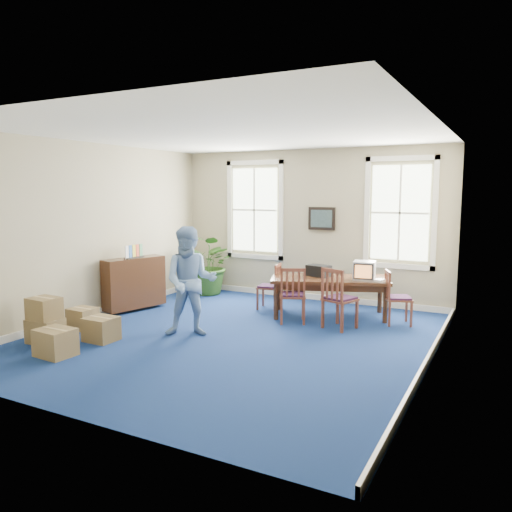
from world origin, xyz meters
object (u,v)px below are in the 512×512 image
at_px(cardboard_boxes, 58,319).
at_px(crt_tv, 364,271).
at_px(conference_table, 330,297).
at_px(potted_plant, 210,264).
at_px(chair_near_left, 293,294).
at_px(man, 191,282).
at_px(credenza, 134,286).

bearing_deg(cardboard_boxes, crt_tv, 43.13).
bearing_deg(conference_table, potted_plant, 147.55).
height_order(chair_near_left, man, man).
bearing_deg(potted_plant, chair_near_left, -27.71).
height_order(conference_table, credenza, credenza).
relative_size(credenza, potted_plant, 0.91).
bearing_deg(potted_plant, credenza, -103.84).
bearing_deg(credenza, potted_plant, 91.40).
distance_m(man, credenza, 2.19).
height_order(crt_tv, chair_near_left, crt_tv).
distance_m(crt_tv, man, 3.17).
xyz_separation_m(conference_table, man, (-1.57, -2.23, 0.52)).
bearing_deg(credenza, conference_table, 35.98).
bearing_deg(cardboard_boxes, potted_plant, 88.42).
bearing_deg(chair_near_left, potted_plant, -52.41).
bearing_deg(crt_tv, chair_near_left, -152.97).
bearing_deg(man, potted_plant, 88.44).
bearing_deg(chair_near_left, crt_tv, -168.68).
height_order(man, potted_plant, man).
relative_size(chair_near_left, cardboard_boxes, 0.77).
height_order(conference_table, crt_tv, crt_tv).
relative_size(crt_tv, potted_plant, 0.30).
xyz_separation_m(conference_table, potted_plant, (-3.05, 0.64, 0.32)).
xyz_separation_m(conference_table, credenza, (-3.53, -1.34, 0.13)).
distance_m(chair_near_left, credenza, 3.16).
distance_m(conference_table, chair_near_left, 0.86).
xyz_separation_m(crt_tv, man, (-2.20, -2.28, -0.02)).
bearing_deg(man, crt_tv, 17.29).
relative_size(man, credenza, 1.42).
relative_size(crt_tv, man, 0.23).
height_order(chair_near_left, cardboard_boxes, chair_near_left).
distance_m(credenza, potted_plant, 2.05).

